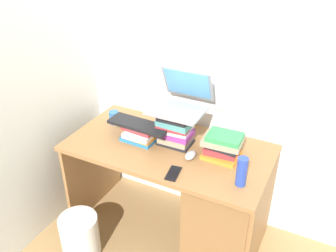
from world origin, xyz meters
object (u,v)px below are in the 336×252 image
object	(u,v)px
book_stack_keyboard_riser	(140,133)
wastebasket	(80,236)
book_stack_side	(223,145)
computer_mouse	(191,155)
keyboard	(139,125)
desk	(212,203)
cell_phone	(173,173)
mug	(114,117)
book_stack_tall	(175,128)
laptop	(181,99)
water_bottle	(242,172)

from	to	relation	value
book_stack_keyboard_riser	wastebasket	world-z (taller)	book_stack_keyboard_riser
book_stack_side	computer_mouse	world-z (taller)	book_stack_side
book_stack_side	keyboard	distance (m)	0.56
book_stack_keyboard_riser	wastebasket	xyz separation A→B (m)	(-0.23, -0.46, -0.63)
desk	book_stack_side	xyz separation A→B (m)	(0.02, 0.07, 0.41)
cell_phone	mug	bearing A→B (deg)	143.28
desk	wastebasket	xyz separation A→B (m)	(-0.77, -0.45, -0.25)
computer_mouse	book_stack_tall	bearing A→B (deg)	145.23
book_stack_side	computer_mouse	size ratio (longest dim) A/B	2.39
book_stack_keyboard_riser	computer_mouse	bearing A→B (deg)	-5.65
keyboard	wastebasket	world-z (taller)	keyboard
book_stack_tall	mug	world-z (taller)	book_stack_tall
laptop	wastebasket	size ratio (longest dim) A/B	1.14
wastebasket	water_bottle	bearing A→B (deg)	17.43
keyboard	mug	bearing A→B (deg)	158.85
book_stack_keyboard_riser	laptop	distance (m)	0.36
computer_mouse	cell_phone	xyz separation A→B (m)	(-0.02, -0.20, -0.01)
water_bottle	cell_phone	size ratio (longest dim) A/B	1.31
keyboard	water_bottle	size ratio (longest dim) A/B	2.36
desk	water_bottle	size ratio (longest dim) A/B	7.50
desk	book_stack_keyboard_riser	bearing A→B (deg)	178.98
book_stack_tall	book_stack_side	distance (m)	0.33
keyboard	cell_phone	world-z (taller)	keyboard
water_bottle	wastebasket	xyz separation A→B (m)	(-0.97, -0.31, -0.67)
book_stack_tall	laptop	bearing A→B (deg)	87.68
keyboard	water_bottle	world-z (taller)	water_bottle
desk	water_bottle	world-z (taller)	water_bottle
mug	water_bottle	xyz separation A→B (m)	(1.03, -0.27, 0.04)
book_stack_keyboard_riser	mug	size ratio (longest dim) A/B	2.14
cell_phone	laptop	bearing A→B (deg)	101.17
mug	cell_phone	size ratio (longest dim) A/B	0.80
water_bottle	desk	bearing A→B (deg)	144.47
laptop	book_stack_side	bearing A→B (deg)	-13.86
book_stack_side	water_bottle	size ratio (longest dim) A/B	1.40
computer_mouse	mug	xyz separation A→B (m)	(-0.67, 0.16, 0.03)
book_stack_keyboard_riser	keyboard	distance (m)	0.07
mug	book_stack_tall	bearing A→B (deg)	-5.14
computer_mouse	wastebasket	size ratio (longest dim) A/B	0.33
water_bottle	cell_phone	xyz separation A→B (m)	(-0.38, -0.08, -0.08)
desk	wastebasket	distance (m)	0.93
keyboard	book_stack_keyboard_riser	bearing A→B (deg)	37.41
book_stack_tall	book_stack_side	xyz separation A→B (m)	(0.33, -0.01, -0.04)
computer_mouse	water_bottle	bearing A→B (deg)	-17.91
book_stack_keyboard_riser	wastebasket	distance (m)	0.82
book_stack_side	keyboard	bearing A→B (deg)	-172.98
laptop	keyboard	world-z (taller)	laptop
mug	wastebasket	world-z (taller)	mug
book_stack_tall	computer_mouse	bearing A→B (deg)	-34.77
laptop	cell_phone	xyz separation A→B (m)	(0.13, -0.38, -0.28)
cell_phone	desk	bearing A→B (deg)	44.07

